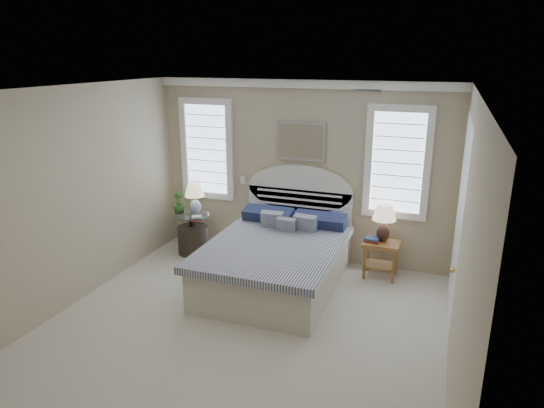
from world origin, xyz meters
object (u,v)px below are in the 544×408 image
Objects in this scene: side_table_left at (192,229)px; floor_pot at (193,240)px; bed at (278,257)px; lamp_right at (384,218)px; lamp_left at (195,195)px; nightstand_right at (381,251)px.

floor_pot is at bearing -51.66° from side_table_left.
bed is 1.58m from lamp_right.
bed is 1.82m from lamp_left.
lamp_left reaches higher than nightstand_right.
side_table_left reaches higher than floor_pot.
lamp_right is at bearing 30.06° from bed.
floor_pot is 3.00m from lamp_right.
bed reaches higher than lamp_left.
lamp_left reaches higher than floor_pot.
side_table_left is at bearing -123.88° from lamp_left.
lamp_left is (0.02, 0.09, 0.72)m from floor_pot.
side_table_left is 1.25× the size of lamp_left.
lamp_left is at bearing -179.20° from nightstand_right.
nightstand_right is (2.95, 0.10, -0.00)m from side_table_left.
lamp_right is (2.95, 0.16, 0.47)m from side_table_left.
bed is 4.29× the size of nightstand_right.
nightstand_right is at bearing 2.55° from floor_pot.
lamp_right is (0.00, 0.06, 0.47)m from nightstand_right.
nightstand_right is 1.05× the size of lamp_left.
side_table_left is 1.31× the size of floor_pot.
lamp_left is at bearing 80.11° from floor_pot.
bed reaches higher than nightstand_right.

